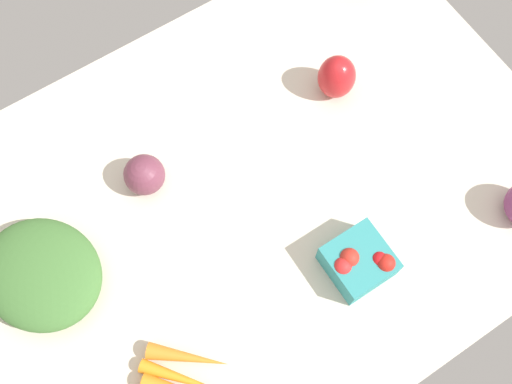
{
  "coord_description": "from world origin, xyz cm",
  "views": [
    {
      "loc": [
        -18.84,
        -29.11,
        94.62
      ],
      "look_at": [
        0.0,
        0.0,
        4.0
      ],
      "focal_mm": 41.81,
      "sensor_mm": 36.0,
      "label": 1
    }
  ],
  "objects": [
    {
      "name": "berry_basket",
      "position": [
        6.86,
        -18.6,
        5.0
      ],
      "size": [
        9.26,
        9.26,
        6.32
      ],
      "color": "teal",
      "rests_on": "tablecloth"
    },
    {
      "name": "red_onion_center",
      "position": [
        -13.88,
        11.92,
        5.38
      ],
      "size": [
        6.77,
        6.77,
        6.77
      ],
      "primitive_type": "sphere",
      "color": "brown",
      "rests_on": "tablecloth"
    },
    {
      "name": "tablecloth",
      "position": [
        0.0,
        0.0,
        1.0
      ],
      "size": [
        104.0,
        76.0,
        2.0
      ],
      "primitive_type": "cube",
      "color": "beige",
      "rests_on": "ground"
    },
    {
      "name": "bell_pepper_red",
      "position": [
        22.63,
        9.49,
        6.36
      ],
      "size": [
        7.54,
        7.54,
        8.71
      ],
      "primitive_type": "ellipsoid",
      "rotation": [
        0.0,
        0.0,
        4.54
      ],
      "color": "red",
      "rests_on": "tablecloth"
    },
    {
      "name": "leafy_greens_clump",
      "position": [
        -35.13,
        6.3,
        4.95
      ],
      "size": [
        23.34,
        24.72,
        5.91
      ],
      "primitive_type": "ellipsoid",
      "rotation": [
        0.0,
        0.0,
        0.4
      ],
      "color": "#427234",
      "rests_on": "tablecloth"
    }
  ]
}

